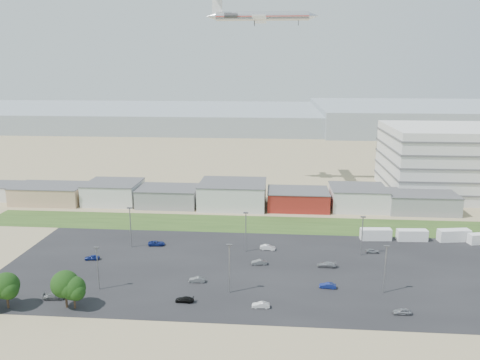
# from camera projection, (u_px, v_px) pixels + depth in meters

# --- Properties ---
(ground) EXTENTS (700.00, 700.00, 0.00)m
(ground) POSITION_uv_depth(u_px,v_px,m) (228.00, 310.00, 90.45)
(ground) COLOR #93835D
(ground) RESTS_ON ground
(parking_lot) EXTENTS (120.00, 50.00, 0.01)m
(parking_lot) POSITION_uv_depth(u_px,v_px,m) (259.00, 268.00, 109.45)
(parking_lot) COLOR black
(parking_lot) RESTS_ON ground
(grass_strip) EXTENTS (160.00, 16.00, 0.02)m
(grass_strip) POSITION_uv_depth(u_px,v_px,m) (247.00, 224.00, 140.87)
(grass_strip) COLOR #2B481B
(grass_strip) RESTS_ON ground
(hills_backdrop) EXTENTS (700.00, 200.00, 9.00)m
(hills_backdrop) POSITION_uv_depth(u_px,v_px,m) (315.00, 119.00, 391.67)
(hills_backdrop) COLOR gray
(hills_backdrop) RESTS_ON ground
(building_row) EXTENTS (170.00, 20.00, 8.00)m
(building_row) POSITION_uv_depth(u_px,v_px,m) (201.00, 194.00, 159.72)
(building_row) COLOR silver
(building_row) RESTS_ON ground
(box_trailer_a) EXTENTS (8.41, 3.21, 3.09)m
(box_trailer_a) POSITION_uv_depth(u_px,v_px,m) (376.00, 234.00, 127.69)
(box_trailer_a) COLOR silver
(box_trailer_a) RESTS_ON ground
(box_trailer_b) EXTENTS (8.20, 3.02, 3.02)m
(box_trailer_b) POSITION_uv_depth(u_px,v_px,m) (412.00, 235.00, 127.07)
(box_trailer_b) COLOR silver
(box_trailer_b) RESTS_ON ground
(box_trailer_c) EXTENTS (8.83, 4.00, 3.19)m
(box_trailer_c) POSITION_uv_depth(u_px,v_px,m) (454.00, 235.00, 126.74)
(box_trailer_c) COLOR silver
(box_trailer_c) RESTS_ON ground
(tree_mid) EXTENTS (5.51, 5.51, 8.26)m
(tree_mid) POSITION_uv_depth(u_px,v_px,m) (6.00, 288.00, 90.46)
(tree_mid) COLOR black
(tree_mid) RESTS_ON ground
(tree_right) EXTENTS (5.76, 5.76, 8.64)m
(tree_right) POSITION_uv_depth(u_px,v_px,m) (65.00, 287.00, 90.64)
(tree_right) COLOR black
(tree_right) RESTS_ON ground
(tree_near) EXTENTS (5.02, 5.02, 7.52)m
(tree_near) POSITION_uv_depth(u_px,v_px,m) (74.00, 291.00, 90.36)
(tree_near) COLOR black
(tree_near) RESTS_ON ground
(lightpole_front_l) EXTENTS (1.12, 0.47, 9.50)m
(lightpole_front_l) POSITION_uv_depth(u_px,v_px,m) (98.00, 268.00, 98.06)
(lightpole_front_l) COLOR slate
(lightpole_front_l) RESTS_ON ground
(lightpole_front_m) EXTENTS (1.26, 0.52, 10.68)m
(lightpole_front_m) POSITION_uv_depth(u_px,v_px,m) (229.00, 269.00, 96.48)
(lightpole_front_m) COLOR slate
(lightpole_front_m) RESTS_ON ground
(lightpole_front_r) EXTENTS (1.23, 0.51, 10.42)m
(lightpole_front_r) POSITION_uv_depth(u_px,v_px,m) (385.00, 269.00, 96.43)
(lightpole_front_r) COLOR slate
(lightpole_front_r) RESTS_ON ground
(lightpole_back_l) EXTENTS (1.28, 0.53, 10.84)m
(lightpole_back_l) POSITION_uv_depth(u_px,v_px,m) (131.00, 227.00, 121.34)
(lightpole_back_l) COLOR slate
(lightpole_back_l) RESTS_ON ground
(lightpole_back_m) EXTENTS (1.23, 0.51, 10.42)m
(lightpole_back_m) POSITION_uv_depth(u_px,v_px,m) (246.00, 232.00, 118.60)
(lightpole_back_m) COLOR slate
(lightpole_back_m) RESTS_ON ground
(lightpole_back_r) EXTENTS (1.20, 0.50, 10.16)m
(lightpole_back_r) POSITION_uv_depth(u_px,v_px,m) (362.00, 236.00, 116.16)
(lightpole_back_r) COLOR slate
(lightpole_back_r) RESTS_ON ground
(airliner) EXTENTS (42.23, 29.19, 12.33)m
(airliner) POSITION_uv_depth(u_px,v_px,m) (262.00, 16.00, 171.64)
(airliner) COLOR silver
(parked_car_1) EXTENTS (3.65, 1.53, 1.17)m
(parked_car_1) POSITION_uv_depth(u_px,v_px,m) (328.00, 286.00, 99.53)
(parked_car_1) COLOR navy
(parked_car_1) RESTS_ON ground
(parked_car_2) EXTENTS (3.55, 1.54, 1.19)m
(parked_car_2) POSITION_uv_depth(u_px,v_px,m) (402.00, 311.00, 88.92)
(parked_car_2) COLOR #A5A5AA
(parked_car_2) RESTS_ON ground
(parked_car_3) EXTENTS (3.81, 1.71, 1.09)m
(parked_car_3) POSITION_uv_depth(u_px,v_px,m) (185.00, 299.00, 93.59)
(parked_car_3) COLOR black
(parked_car_3) RESTS_ON ground
(parked_car_4) EXTENTS (3.58, 1.30, 1.17)m
(parked_car_4) POSITION_uv_depth(u_px,v_px,m) (197.00, 280.00, 102.31)
(parked_car_4) COLOR #595B5E
(parked_car_4) RESTS_ON ground
(parked_car_5) EXTENTS (3.71, 1.85, 1.22)m
(parked_car_5) POSITION_uv_depth(u_px,v_px,m) (92.00, 257.00, 114.32)
(parked_car_5) COLOR navy
(parked_car_5) RESTS_ON ground
(parked_car_7) EXTENTS (3.80, 1.64, 1.22)m
(parked_car_7) POSITION_uv_depth(u_px,v_px,m) (259.00, 262.00, 111.51)
(parked_car_7) COLOR #595B5E
(parked_car_7) RESTS_ON ground
(parked_car_8) EXTENTS (3.37, 1.51, 1.12)m
(parked_car_8) POSITION_uv_depth(u_px,v_px,m) (372.00, 251.00, 118.58)
(parked_car_8) COLOR #A5A5AA
(parked_car_8) RESTS_ON ground
(parked_car_9) EXTENTS (4.56, 2.46, 1.22)m
(parked_car_9) POSITION_uv_depth(u_px,v_px,m) (157.00, 243.00, 123.62)
(parked_car_9) COLOR navy
(parked_car_9) RESTS_ON ground
(parked_car_10) EXTENTS (4.62, 2.24, 1.30)m
(parked_car_10) POSITION_uv_depth(u_px,v_px,m) (54.00, 296.00, 94.79)
(parked_car_10) COLOR #595B5E
(parked_car_10) RESTS_ON ground
(parked_car_11) EXTENTS (4.08, 1.81, 1.30)m
(parked_car_11) POSITION_uv_depth(u_px,v_px,m) (268.00, 247.00, 120.65)
(parked_car_11) COLOR silver
(parked_car_11) RESTS_ON ground
(parked_car_12) EXTENTS (4.51, 2.10, 1.28)m
(parked_car_12) POSITION_uv_depth(u_px,v_px,m) (326.00, 264.00, 110.17)
(parked_car_12) COLOR #A5A5AA
(parked_car_12) RESTS_ON ground
(parked_car_13) EXTENTS (3.53, 1.36, 1.15)m
(parked_car_13) POSITION_uv_depth(u_px,v_px,m) (261.00, 305.00, 91.35)
(parked_car_13) COLOR silver
(parked_car_13) RESTS_ON ground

